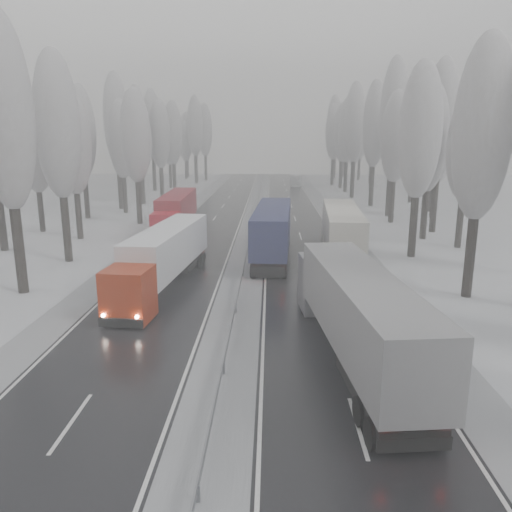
{
  "coord_description": "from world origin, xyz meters",
  "views": [
    {
      "loc": [
        2.02,
        -16.25,
        10.22
      ],
      "look_at": [
        1.05,
        17.55,
        2.2
      ],
      "focal_mm": 35.0,
      "sensor_mm": 36.0,
      "label": 1
    }
  ],
  "objects_px": {
    "truck_cream_box": "(341,228)",
    "truck_red_white": "(164,255)",
    "truck_grey_tarp": "(354,308)",
    "truck_red_red": "(176,211)",
    "truck_blue_box": "(273,227)",
    "box_truck_distant": "(296,180)"
  },
  "relations": [
    {
      "from": "truck_cream_box",
      "to": "box_truck_distant",
      "type": "bearing_deg",
      "value": 94.67
    },
    {
      "from": "truck_grey_tarp",
      "to": "box_truck_distant",
      "type": "bearing_deg",
      "value": 83.05
    },
    {
      "from": "truck_blue_box",
      "to": "truck_cream_box",
      "type": "height_order",
      "value": "truck_blue_box"
    },
    {
      "from": "truck_grey_tarp",
      "to": "truck_cream_box",
      "type": "height_order",
      "value": "truck_cream_box"
    },
    {
      "from": "box_truck_distant",
      "to": "truck_red_white",
      "type": "distance_m",
      "value": 76.06
    },
    {
      "from": "truck_red_red",
      "to": "truck_blue_box",
      "type": "bearing_deg",
      "value": -47.6
    },
    {
      "from": "truck_cream_box",
      "to": "truck_red_white",
      "type": "xyz_separation_m",
      "value": [
        -13.43,
        -9.51,
        -0.2
      ]
    },
    {
      "from": "truck_red_white",
      "to": "box_truck_distant",
      "type": "bearing_deg",
      "value": 86.0
    },
    {
      "from": "truck_grey_tarp",
      "to": "truck_cream_box",
      "type": "xyz_separation_m",
      "value": [
        2.24,
        20.77,
        0.01
      ]
    },
    {
      "from": "truck_grey_tarp",
      "to": "box_truck_distant",
      "type": "height_order",
      "value": "truck_grey_tarp"
    },
    {
      "from": "truck_red_white",
      "to": "truck_red_red",
      "type": "xyz_separation_m",
      "value": [
        -2.94,
        20.36,
        0.1
      ]
    },
    {
      "from": "truck_cream_box",
      "to": "truck_red_red",
      "type": "distance_m",
      "value": 19.64
    },
    {
      "from": "truck_blue_box",
      "to": "truck_red_white",
      "type": "relative_size",
      "value": 1.1
    },
    {
      "from": "truck_cream_box",
      "to": "truck_red_red",
      "type": "bearing_deg",
      "value": 150.52
    },
    {
      "from": "truck_grey_tarp",
      "to": "truck_blue_box",
      "type": "relative_size",
      "value": 0.98
    },
    {
      "from": "box_truck_distant",
      "to": "truck_red_red",
      "type": "bearing_deg",
      "value": -100.33
    },
    {
      "from": "truck_red_white",
      "to": "truck_red_red",
      "type": "distance_m",
      "value": 20.58
    },
    {
      "from": "truck_grey_tarp",
      "to": "truck_red_red",
      "type": "relative_size",
      "value": 1.04
    },
    {
      "from": "truck_grey_tarp",
      "to": "truck_cream_box",
      "type": "relative_size",
      "value": 1.0
    },
    {
      "from": "truck_red_white",
      "to": "truck_red_red",
      "type": "relative_size",
      "value": 0.96
    },
    {
      "from": "truck_cream_box",
      "to": "truck_red_white",
      "type": "height_order",
      "value": "truck_cream_box"
    },
    {
      "from": "truck_red_red",
      "to": "truck_grey_tarp",
      "type": "bearing_deg",
      "value": -67.79
    }
  ]
}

